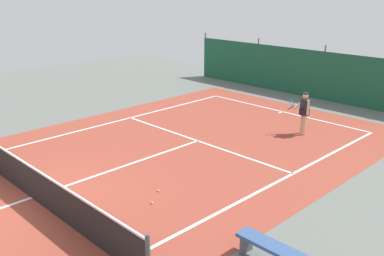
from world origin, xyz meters
The scene contains 10 objects.
ground_plane centered at (0.00, 0.00, 0.00)m, with size 36.00×36.00×0.00m, color slate.
court_surface centered at (0.00, 0.00, 0.00)m, with size 11.02×26.60×0.01m.
tennis_net centered at (0.00, 0.00, 0.51)m, with size 10.12×0.10×1.10m.
back_fence centered at (0.00, 15.69, 0.67)m, with size 16.30×0.98×2.70m.
tennis_player centered at (2.27, 9.87, 0.96)m, with size 0.86×0.62×1.64m.
tennis_ball_near_player centered at (2.13, 2.69, 0.03)m, with size 0.07×0.07×0.07m, color #CCDB33.
tennis_ball_midcourt centered at (2.55, 2.11, 0.03)m, with size 0.07×0.07×0.07m, color #CCDB33.
parked_car centered at (-3.35, 17.45, 0.84)m, with size 2.02×4.20×1.68m.
courtside_bench centered at (6.31, 2.17, 0.37)m, with size 1.60×0.40×0.49m.
water_bottle centered at (5.71, 2.67, 0.12)m, with size 0.08×0.08×0.24m, color #D84C38.
Camera 1 is at (10.60, -4.35, 5.52)m, focal length 40.65 mm.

